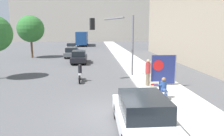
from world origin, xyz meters
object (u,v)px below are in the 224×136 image
Objects in this scene: traffic_light_pole at (117,35)px; car_on_road_nearest at (79,57)px; car_on_road_midblock at (72,52)px; city_bus_on_road at (82,38)px; jogger_on_sidewalk at (148,72)px; protest_banner at (163,70)px; seated_protester at (163,88)px; parked_car_curbside at (143,115)px; car_on_road_distant at (72,47)px; motorcycle_on_road at (80,74)px; pedestrian_behind at (153,69)px; street_tree_midblock at (31,29)px.

traffic_light_pole is 1.07× the size of car_on_road_nearest.
city_bus_on_road reaches higher than car_on_road_midblock.
jogger_on_sidewalk is 0.87× the size of protest_banner.
seated_protester is 0.28× the size of car_on_road_midblock.
parked_car_curbside reaches higher than car_on_road_distant.
jogger_on_sidewalk is at bearing -80.89° from city_bus_on_road.
seated_protester is 6.97m from motorcycle_on_road.
traffic_light_pole is at bearing -23.90° from jogger_on_sidewalk.
pedestrian_behind is 8.02m from parked_car_curbside.
traffic_light_pole is 0.45× the size of city_bus_on_road.
traffic_light_pole is 9.80m from car_on_road_nearest.
motorcycle_on_road is (-4.61, 2.19, -0.50)m from jogger_on_sidewalk.
motorcycle_on_road is 17.13m from street_tree_midblock.
parked_car_curbside is at bearing -71.60° from motorcycle_on_road.
pedestrian_behind is 0.84× the size of motorcycle_on_road.
city_bus_on_road is at bearing 92.90° from motorcycle_on_road.
parked_car_curbside reaches higher than car_on_road_midblock.
motorcycle_on_road reaches higher than seated_protester.
parked_car_curbside is at bearing -115.69° from seated_protester.
city_bus_on_road is (-1.25, 29.35, 1.20)m from car_on_road_nearest.
protest_banner is at bearing -37.12° from pedestrian_behind.
jogger_on_sidewalk is 1.41m from pedestrian_behind.
protest_banner is at bearing -61.37° from car_on_road_nearest.
motorcycle_on_road is at bearing -63.04° from street_tree_midblock.
pedestrian_behind is 40.40m from city_bus_on_road.
city_bus_on_road is (-6.73, 43.85, 1.16)m from seated_protester.
car_on_road_nearest is at bearing 118.63° from protest_banner.
seated_protester is at bearing -71.05° from car_on_road_midblock.
car_on_road_distant is at bearing -95.83° from city_bus_on_road.
pedestrian_behind is 20.69m from street_tree_midblock.
protest_banner is (0.87, 2.87, 0.46)m from seated_protester.
car_on_road_distant is 13.10m from city_bus_on_road.
jogger_on_sidewalk is 41.50m from city_bus_on_road.
seated_protester is 0.26× the size of car_on_road_nearest.
seated_protester is 2.90m from jogger_on_sidewalk.
traffic_light_pole reaches higher than jogger_on_sidewalk.
protest_banner is 1.00× the size of motorcycle_on_road.
traffic_light_pole reaches higher than car_on_road_nearest.
car_on_road_distant is at bearing 98.92° from car_on_road_nearest.
protest_banner is at bearing -65.69° from car_on_road_midblock.
jogger_on_sidewalk is at bearing -65.37° from car_on_road_nearest.
jogger_on_sidewalk is at bearing -81.33° from pedestrian_behind.
protest_banner is 0.42× the size of traffic_light_pole.
seated_protester is 0.20× the size of street_tree_midblock.
pedestrian_behind reaches higher than seated_protester.
car_on_road_distant is (-6.12, 25.09, -2.78)m from traffic_light_pole.
pedestrian_behind is at bearing -79.68° from city_bus_on_road.
jogger_on_sidewalk reaches higher than motorcycle_on_road.
seated_protester is 0.57× the size of protest_banner.
traffic_light_pole reaches higher than motorcycle_on_road.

